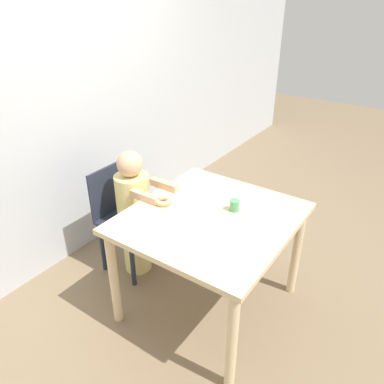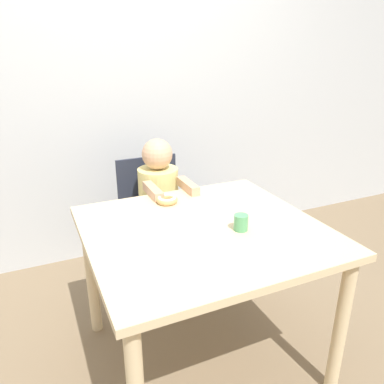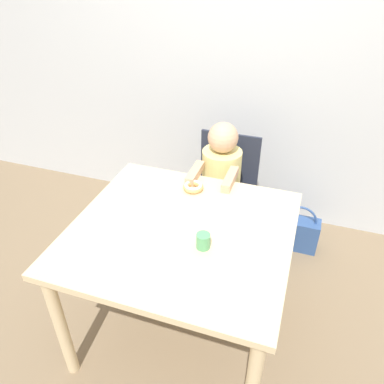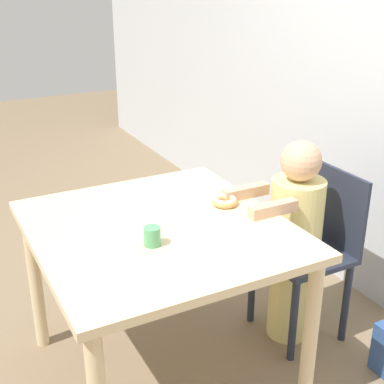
# 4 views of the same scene
# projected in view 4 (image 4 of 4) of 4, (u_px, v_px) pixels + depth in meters

# --- Properties ---
(ground_plane) EXTENTS (12.00, 12.00, 0.00)m
(ground_plane) POSITION_uv_depth(u_px,v_px,m) (163.00, 373.00, 2.44)
(ground_plane) COLOR #7A664C
(dining_table) EXTENTS (1.05, 0.99, 0.75)m
(dining_table) POSITION_uv_depth(u_px,v_px,m) (159.00, 247.00, 2.19)
(dining_table) COLOR beige
(dining_table) RESTS_ON ground_plane
(chair) EXTENTS (0.41, 0.38, 0.84)m
(chair) POSITION_uv_depth(u_px,v_px,m) (311.00, 249.00, 2.59)
(chair) COLOR #232838
(chair) RESTS_ON ground_plane
(child_figure) EXTENTS (0.26, 0.45, 1.01)m
(child_figure) POSITION_uv_depth(u_px,v_px,m) (294.00, 242.00, 2.51)
(child_figure) COLOR #E0D17F
(child_figure) RESTS_ON ground_plane
(donut) EXTENTS (0.11, 0.11, 0.04)m
(donut) POSITION_uv_depth(u_px,v_px,m) (225.00, 201.00, 2.33)
(donut) COLOR tan
(donut) RESTS_ON dining_table
(napkin) EXTENTS (0.27, 0.27, 0.00)m
(napkin) POSITION_uv_depth(u_px,v_px,m) (182.00, 215.00, 2.24)
(napkin) COLOR white
(napkin) RESTS_ON dining_table
(cup) EXTENTS (0.06, 0.06, 0.07)m
(cup) POSITION_uv_depth(u_px,v_px,m) (152.00, 236.00, 1.98)
(cup) COLOR #519E66
(cup) RESTS_ON dining_table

